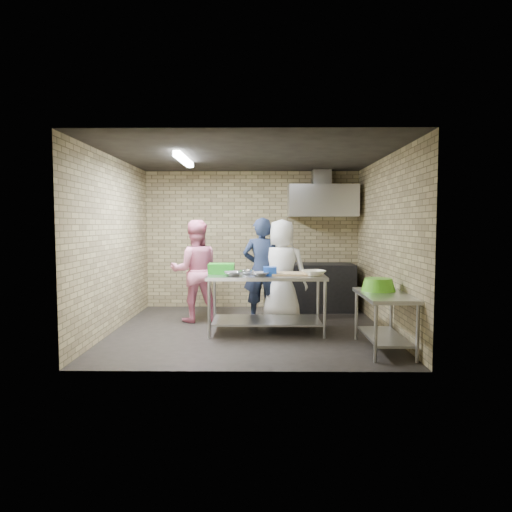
# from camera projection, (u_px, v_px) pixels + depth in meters

# --- Properties ---
(floor) EXTENTS (4.20, 4.20, 0.00)m
(floor) POSITION_uv_depth(u_px,v_px,m) (249.00, 330.00, 7.07)
(floor) COLOR black
(floor) RESTS_ON ground
(ceiling) EXTENTS (4.20, 4.20, 0.00)m
(ceiling) POSITION_uv_depth(u_px,v_px,m) (249.00, 156.00, 6.89)
(ceiling) COLOR black
(ceiling) RESTS_ON ground
(back_wall) EXTENTS (4.20, 0.06, 2.70)m
(back_wall) POSITION_uv_depth(u_px,v_px,m) (252.00, 240.00, 8.98)
(back_wall) COLOR tan
(back_wall) RESTS_ON ground
(front_wall) EXTENTS (4.20, 0.06, 2.70)m
(front_wall) POSITION_uv_depth(u_px,v_px,m) (245.00, 252.00, 4.99)
(front_wall) COLOR tan
(front_wall) RESTS_ON ground
(left_wall) EXTENTS (0.06, 4.00, 2.70)m
(left_wall) POSITION_uv_depth(u_px,v_px,m) (114.00, 244.00, 7.00)
(left_wall) COLOR tan
(left_wall) RESTS_ON ground
(right_wall) EXTENTS (0.06, 4.00, 2.70)m
(right_wall) POSITION_uv_depth(u_px,v_px,m) (385.00, 244.00, 6.96)
(right_wall) COLOR tan
(right_wall) RESTS_ON ground
(prep_table) EXTENTS (1.78, 0.89, 0.89)m
(prep_table) POSITION_uv_depth(u_px,v_px,m) (266.00, 303.00, 6.93)
(prep_table) COLOR #ABADB2
(prep_table) RESTS_ON floor
(side_counter) EXTENTS (0.60, 1.20, 0.75)m
(side_counter) POSITION_uv_depth(u_px,v_px,m) (384.00, 322.00, 5.93)
(side_counter) COLOR silver
(side_counter) RESTS_ON floor
(stove) EXTENTS (1.20, 0.70, 0.90)m
(stove) POSITION_uv_depth(u_px,v_px,m) (322.00, 287.00, 8.67)
(stove) COLOR black
(stove) RESTS_ON floor
(range_hood) EXTENTS (1.30, 0.60, 0.60)m
(range_hood) POSITION_uv_depth(u_px,v_px,m) (322.00, 201.00, 8.61)
(range_hood) COLOR silver
(range_hood) RESTS_ON back_wall
(hood_duct) EXTENTS (0.35, 0.30, 0.30)m
(hood_duct) POSITION_uv_depth(u_px,v_px,m) (322.00, 178.00, 8.73)
(hood_duct) COLOR #A5A8AD
(hood_duct) RESTS_ON back_wall
(wall_shelf) EXTENTS (0.80, 0.20, 0.04)m
(wall_shelf) POSITION_uv_depth(u_px,v_px,m) (336.00, 211.00, 8.81)
(wall_shelf) COLOR #3F2B19
(wall_shelf) RESTS_ON back_wall
(fluorescent_fixture) EXTENTS (0.10, 1.25, 0.08)m
(fluorescent_fixture) POSITION_uv_depth(u_px,v_px,m) (184.00, 160.00, 6.90)
(fluorescent_fixture) COLOR white
(fluorescent_fixture) RESTS_ON ceiling
(green_crate) EXTENTS (0.39, 0.30, 0.16)m
(green_crate) POSITION_uv_depth(u_px,v_px,m) (221.00, 269.00, 7.02)
(green_crate) COLOR green
(green_crate) RESTS_ON prep_table
(blue_tub) EXTENTS (0.20, 0.20, 0.13)m
(blue_tub) POSITION_uv_depth(u_px,v_px,m) (270.00, 271.00, 6.79)
(blue_tub) COLOR blue
(blue_tub) RESTS_ON prep_table
(cutting_board) EXTENTS (0.54, 0.41, 0.03)m
(cutting_board) POSITION_uv_depth(u_px,v_px,m) (289.00, 274.00, 6.87)
(cutting_board) COLOR #D9AD7D
(cutting_board) RESTS_ON prep_table
(mixing_bowl_a) EXTENTS (0.35, 0.35, 0.07)m
(mixing_bowl_a) POSITION_uv_depth(u_px,v_px,m) (233.00, 274.00, 6.70)
(mixing_bowl_a) COLOR #B0B3B7
(mixing_bowl_a) RESTS_ON prep_table
(mixing_bowl_b) EXTENTS (0.27, 0.27, 0.07)m
(mixing_bowl_b) POSITION_uv_depth(u_px,v_px,m) (247.00, 272.00, 6.95)
(mixing_bowl_b) COLOR silver
(mixing_bowl_b) RESTS_ON prep_table
(mixing_bowl_c) EXTENTS (0.33, 0.33, 0.06)m
(mixing_bowl_c) POSITION_uv_depth(u_px,v_px,m) (260.00, 274.00, 6.67)
(mixing_bowl_c) COLOR #B6B7BD
(mixing_bowl_c) RESTS_ON prep_table
(ceramic_bowl) EXTENTS (0.44, 0.44, 0.08)m
(ceramic_bowl) POSITION_uv_depth(u_px,v_px,m) (314.00, 273.00, 6.73)
(ceramic_bowl) COLOR #F2E7C1
(ceramic_bowl) RESTS_ON prep_table
(green_basin) EXTENTS (0.46, 0.46, 0.17)m
(green_basin) POSITION_uv_depth(u_px,v_px,m) (378.00, 285.00, 6.15)
(green_basin) COLOR #59C626
(green_basin) RESTS_ON side_counter
(bottle_green) EXTENTS (0.06, 0.06, 0.15)m
(bottle_green) POSITION_uv_depth(u_px,v_px,m) (344.00, 206.00, 8.80)
(bottle_green) COLOR green
(bottle_green) RESTS_ON wall_shelf
(man_navy) EXTENTS (0.67, 0.46, 1.77)m
(man_navy) POSITION_uv_depth(u_px,v_px,m) (262.00, 270.00, 7.68)
(man_navy) COLOR #141B33
(man_navy) RESTS_ON floor
(woman_pink) EXTENTS (0.96, 0.81, 1.73)m
(woman_pink) POSITION_uv_depth(u_px,v_px,m) (195.00, 271.00, 7.68)
(woman_pink) COLOR pink
(woman_pink) RESTS_ON floor
(woman_white) EXTENTS (0.97, 0.76, 1.74)m
(woman_white) POSITION_uv_depth(u_px,v_px,m) (282.00, 271.00, 7.61)
(woman_white) COLOR white
(woman_white) RESTS_ON floor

